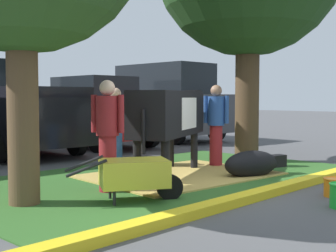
{
  "coord_description": "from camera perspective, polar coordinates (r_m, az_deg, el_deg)",
  "views": [
    {
      "loc": [
        -5.76,
        -4.07,
        1.42
      ],
      "look_at": [
        0.41,
        1.83,
        0.9
      ],
      "focal_mm": 49.96,
      "sensor_mm": 36.0,
      "label": 1
    }
  ],
  "objects": [
    {
      "name": "person_visitor_near",
      "position": [
        9.59,
        -6.38,
        0.16
      ],
      "size": [
        0.53,
        0.34,
        1.62
      ],
      "color": "#23478C",
      "rests_on": "ground"
    },
    {
      "name": "hay_bedding",
      "position": [
        8.44,
        1.48,
        -6.02
      ],
      "size": [
        3.39,
        2.66,
        0.04
      ],
      "primitive_type": "cube",
      "rotation": [
        0.0,
        0.0,
        -0.09
      ],
      "color": "tan",
      "rests_on": "ground"
    },
    {
      "name": "suv_dark_grey",
      "position": [
        15.74,
        -0.45,
        2.94
      ],
      "size": [
        2.25,
        4.67,
        2.52
      ],
      "color": "#3D3D42",
      "rests_on": "ground"
    },
    {
      "name": "ground_plane",
      "position": [
        7.19,
        8.39,
        -7.94
      ],
      "size": [
        80.0,
        80.0,
        0.0
      ],
      "primitive_type": "plane",
      "color": "#4C4C4F"
    },
    {
      "name": "pickup_truck_black",
      "position": [
        12.76,
        -19.46,
        1.92
      ],
      "size": [
        2.37,
        5.47,
        2.42
      ],
      "color": "black",
      "rests_on": "ground"
    },
    {
      "name": "curb_yellow",
      "position": [
        6.98,
        12.14,
        -7.83
      ],
      "size": [
        8.53,
        0.24,
        0.12
      ],
      "primitive_type": "cube",
      "color": "yellow",
      "rests_on": "ground"
    },
    {
      "name": "calf_lying",
      "position": [
        8.48,
        10.3,
        -4.58
      ],
      "size": [
        1.33,
        0.8,
        0.48
      ],
      "color": "black",
      "rests_on": "ground"
    },
    {
      "name": "wheelbarrow",
      "position": [
        6.38,
        -3.95,
        -5.84
      ],
      "size": [
        1.51,
        1.18,
        0.63
      ],
      "color": "gold",
      "rests_on": "ground"
    },
    {
      "name": "cow_holstein",
      "position": [
        8.5,
        0.25,
        1.48
      ],
      "size": [
        2.97,
        1.7,
        1.58
      ],
      "color": "black",
      "rests_on": "ground"
    },
    {
      "name": "person_handler",
      "position": [
        6.98,
        -7.38,
        -0.77
      ],
      "size": [
        0.34,
        0.49,
        1.68
      ],
      "color": "maroon",
      "rests_on": "ground"
    },
    {
      "name": "grass_island",
      "position": [
        8.34,
        -1.05,
        -6.24
      ],
      "size": [
        7.33,
        4.14,
        0.02
      ],
      "primitive_type": "cube",
      "color": "#2D5B23",
      "rests_on": "ground"
    },
    {
      "name": "person_visitor_far",
      "position": [
        9.53,
        5.88,
        0.36
      ],
      "size": [
        0.34,
        0.5,
        1.68
      ],
      "color": "maroon",
      "rests_on": "ground"
    },
    {
      "name": "sedan_silver",
      "position": [
        13.82,
        -8.97,
        1.64
      ],
      "size": [
        2.14,
        4.46,
        2.02
      ],
      "color": "red",
      "rests_on": "ground"
    },
    {
      "name": "bucket_orange",
      "position": [
        7.17,
        19.7,
        -7.0
      ],
      "size": [
        0.34,
        0.34,
        0.27
      ],
      "color": "orange",
      "rests_on": "ground"
    }
  ]
}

